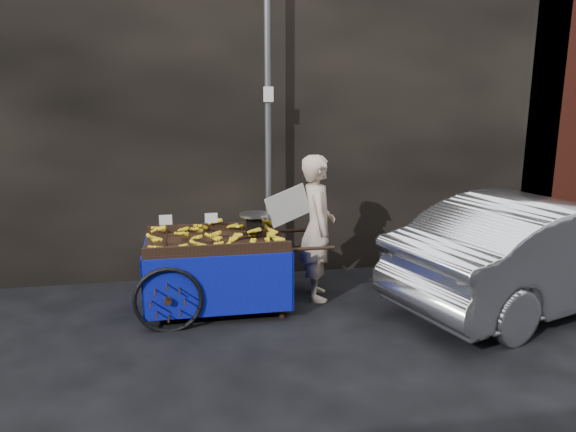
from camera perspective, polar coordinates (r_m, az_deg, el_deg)
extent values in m
plane|color=black|center=(6.20, -2.96, -10.80)|extent=(80.00, 80.00, 0.00)
cube|color=black|center=(8.22, -12.63, 12.84)|extent=(11.00, 2.00, 5.00)
cylinder|color=slate|center=(7.00, -2.03, 8.99)|extent=(0.08, 0.08, 4.00)
cube|color=white|center=(6.93, -2.00, 12.26)|extent=(0.12, 0.02, 0.18)
cube|color=black|center=(6.36, -7.33, -2.77)|extent=(1.56, 0.98, 0.06)
cube|color=black|center=(6.78, -7.55, -1.15)|extent=(1.56, 0.05, 0.10)
cube|color=black|center=(5.90, -7.10, -3.36)|extent=(1.56, 0.05, 0.10)
cube|color=black|center=(6.18, -0.65, -6.94)|extent=(0.05, 0.05, 0.78)
cube|color=black|center=(6.91, -1.74, -4.72)|extent=(0.05, 0.05, 0.78)
cylinder|color=black|center=(6.12, 2.49, -3.32)|extent=(0.49, 0.04, 0.04)
cylinder|color=black|center=(6.85, 1.06, -1.47)|extent=(0.49, 0.04, 0.04)
torus|color=black|center=(6.00, -12.08, -8.39)|extent=(0.73, 0.05, 0.73)
torus|color=black|center=(6.99, -11.86, -5.22)|extent=(0.73, 0.05, 0.73)
cylinder|color=black|center=(6.49, -11.96, -6.68)|extent=(0.05, 1.09, 0.05)
cube|color=#06107E|center=(5.99, -6.97, -7.12)|extent=(1.60, 0.03, 0.66)
cube|color=#06107E|center=(6.93, -7.47, -4.27)|extent=(1.60, 0.03, 0.66)
cube|color=#06107E|center=(6.47, -14.26, -5.87)|extent=(0.02, 1.01, 0.66)
cube|color=#06107E|center=(6.54, -0.30, -5.23)|extent=(0.02, 1.01, 0.66)
cube|color=black|center=(6.40, -3.47, -1.05)|extent=(0.18, 0.14, 0.16)
cylinder|color=silver|center=(6.36, -3.49, 0.14)|extent=(0.33, 0.33, 0.03)
cube|color=white|center=(6.17, -12.33, -0.39)|extent=(0.14, 0.01, 0.11)
cube|color=white|center=(6.17, -7.81, -0.20)|extent=(0.14, 0.01, 0.11)
imported|color=#C6AD93|center=(6.63, 3.01, -1.22)|extent=(0.47, 0.67, 1.74)
cube|color=#B9BAB3|center=(6.42, 0.01, 1.07)|extent=(0.57, 0.16, 0.50)
ellipsoid|color=#1A36C7|center=(6.43, -1.25, -8.72)|extent=(0.26, 0.21, 0.23)
imported|color=silver|center=(7.15, 24.62, -3.19)|extent=(4.15, 2.57, 1.29)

